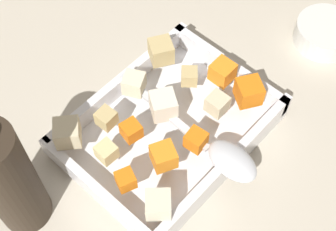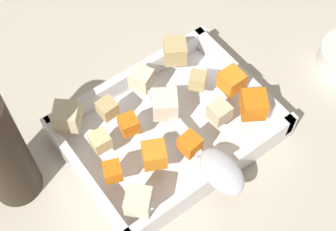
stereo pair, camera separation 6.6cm
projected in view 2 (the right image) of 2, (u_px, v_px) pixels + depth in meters
The scene contains 18 objects.
ground_plane at pixel (175, 140), 0.71m from camera, with size 4.00×4.00×0.00m, color #BCB29E.
baking_dish at pixel (168, 132), 0.70m from camera, with size 0.28×0.21×0.05m.
carrot_chunk_mid_left at pixel (230, 79), 0.69m from camera, with size 0.03×0.03×0.03m, color orange.
carrot_chunk_corner_nw at pixel (129, 124), 0.65m from camera, with size 0.02×0.02×0.02m, color orange.
carrot_chunk_near_right at pixel (113, 171), 0.61m from camera, with size 0.02×0.02×0.02m, color orange.
carrot_chunk_under_handle at pixel (254, 105), 0.66m from camera, with size 0.03×0.03×0.03m, color orange.
carrot_chunk_corner_se at pixel (154, 155), 0.62m from camera, with size 0.03×0.03×0.03m, color orange.
carrot_chunk_rim_edge at pixel (190, 144), 0.63m from camera, with size 0.02×0.02×0.02m, color orange.
potato_chunk_heap_top at pixel (107, 108), 0.66m from camera, with size 0.02×0.02×0.02m, color tan.
potato_chunk_corner_ne at pixel (67, 116), 0.65m from camera, with size 0.03×0.03×0.03m, color beige.
potato_chunk_near_spoon at pixel (141, 79), 0.69m from camera, with size 0.03×0.03×0.03m, color beige.
potato_chunk_center at pixel (175, 51), 0.71m from camera, with size 0.03×0.03×0.03m, color tan.
potato_chunk_corner_sw at pixel (219, 112), 0.66m from camera, with size 0.03×0.03×0.03m, color beige.
potato_chunk_far_right at pixel (100, 141), 0.64m from camera, with size 0.02×0.02×0.02m, color #E0CC89.
potato_chunk_heap_side at pixel (198, 80), 0.69m from camera, with size 0.02×0.02×0.02m, color tan.
parsnip_chunk_mid_right at pixel (138, 201), 0.59m from camera, with size 0.03×0.03×0.03m, color beige.
parsnip_chunk_near_left at pixel (163, 106), 0.66m from camera, with size 0.03×0.03×0.03m, color silver.
serving_spoon at pixel (213, 165), 0.62m from camera, with size 0.05×0.24×0.02m.
Camera 2 is at (-0.21, -0.27, 0.62)m, focal length 52.61 mm.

